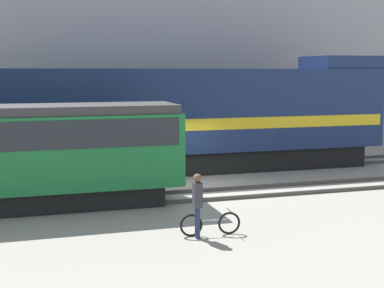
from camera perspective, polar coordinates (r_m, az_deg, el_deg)
ground_plane at (r=21.09m, az=0.81°, el=-4.56°), size 120.00×120.00×0.00m
track_near at (r=19.52m, az=2.28°, el=-5.36°), size 60.00×1.50×0.14m
track_far at (r=24.15m, az=-1.51°, el=-2.80°), size 60.00×1.50×0.14m
building_backdrop at (r=31.92m, az=-5.50°, el=8.10°), size 44.78×6.00×9.39m
freight_locomotive at (r=23.82m, az=-1.56°, el=2.77°), size 19.56×3.04×5.21m
streetcar at (r=18.18m, az=-18.29°, el=-0.70°), size 10.71×2.54×3.41m
bicycle at (r=14.91m, az=1.97°, el=-8.53°), size 1.72×0.44×0.70m
person at (r=14.49m, az=0.58°, el=-5.88°), size 0.25×0.38×1.78m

